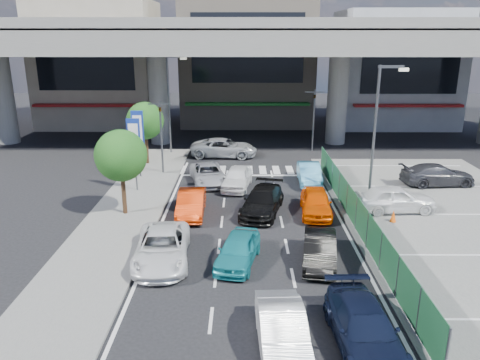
{
  "coord_description": "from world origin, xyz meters",
  "views": [
    {
      "loc": [
        -0.5,
        -20.17,
        9.6
      ],
      "look_at": [
        -0.63,
        3.58,
        2.17
      ],
      "focal_mm": 35.0,
      "sensor_mm": 36.0,
      "label": 1
    }
  ],
  "objects_px": {
    "tree_far": "(145,121)",
    "taxi_teal_mid": "(238,250)",
    "crossing_wagon_silver": "(224,148)",
    "parked_sedan_white": "(395,199)",
    "minivan_navy_back": "(364,328)",
    "wagon_silver_front_left": "(208,174)",
    "signboard_near": "(134,145)",
    "sedan_white_mid_left": "(162,247)",
    "taxi_orange_right": "(316,202)",
    "kei_truck_front_right": "(309,173)",
    "traffic_cone": "(393,216)",
    "street_lamp_right": "(378,124)",
    "hatch_black_mid_right": "(320,250)",
    "street_lamp_left": "(171,96)",
    "hatch_white_back_mid": "(282,332)",
    "sedan_white_front_mid": "(237,178)",
    "sedan_black_mid": "(262,201)",
    "traffic_light_left": "(160,119)",
    "signboard_far": "(138,135)",
    "parked_sedan_dgrey": "(437,175)",
    "traffic_light_right": "(314,105)",
    "tree_near": "(121,156)",
    "taxi_orange_left": "(191,203)"
  },
  "relations": [
    {
      "from": "tree_near",
      "to": "taxi_teal_mid",
      "type": "xyz_separation_m",
      "value": [
        6.31,
        -5.71,
        -2.73
      ]
    },
    {
      "from": "street_lamp_left",
      "to": "tree_near",
      "type": "relative_size",
      "value": 1.67
    },
    {
      "from": "signboard_far",
      "to": "tree_far",
      "type": "bearing_deg",
      "value": 93.26
    },
    {
      "from": "traffic_light_left",
      "to": "hatch_black_mid_right",
      "type": "xyz_separation_m",
      "value": [
        9.06,
        -13.69,
        -3.29
      ]
    },
    {
      "from": "street_lamp_left",
      "to": "sedan_white_mid_left",
      "type": "bearing_deg",
      "value": -83.27
    },
    {
      "from": "crossing_wagon_silver",
      "to": "parked_sedan_white",
      "type": "relative_size",
      "value": 1.22
    },
    {
      "from": "tree_near",
      "to": "kei_truck_front_right",
      "type": "xyz_separation_m",
      "value": [
        10.99,
        5.91,
        -2.72
      ]
    },
    {
      "from": "taxi_teal_mid",
      "to": "taxi_orange_right",
      "type": "relative_size",
      "value": 0.94
    },
    {
      "from": "signboard_near",
      "to": "taxi_orange_right",
      "type": "bearing_deg",
      "value": -19.44
    },
    {
      "from": "sedan_white_mid_left",
      "to": "parked_sedan_white",
      "type": "distance_m",
      "value": 13.51
    },
    {
      "from": "traffic_light_left",
      "to": "signboard_far",
      "type": "distance_m",
      "value": 1.93
    },
    {
      "from": "sedan_white_front_mid",
      "to": "parked_sedan_dgrey",
      "type": "relative_size",
      "value": 0.85
    },
    {
      "from": "parked_sedan_dgrey",
      "to": "traffic_cone",
      "type": "height_order",
      "value": "parked_sedan_dgrey"
    },
    {
      "from": "signboard_near",
      "to": "traffic_cone",
      "type": "distance_m",
      "value": 15.79
    },
    {
      "from": "tree_far",
      "to": "hatch_white_back_mid",
      "type": "bearing_deg",
      "value": -68.87
    },
    {
      "from": "sedan_black_mid",
      "to": "parked_sedan_white",
      "type": "height_order",
      "value": "parked_sedan_white"
    },
    {
      "from": "street_lamp_left",
      "to": "parked_sedan_white",
      "type": "height_order",
      "value": "street_lamp_left"
    },
    {
      "from": "traffic_light_left",
      "to": "crossing_wagon_silver",
      "type": "height_order",
      "value": "traffic_light_left"
    },
    {
      "from": "minivan_navy_back",
      "to": "taxi_teal_mid",
      "type": "relative_size",
      "value": 1.23
    },
    {
      "from": "kei_truck_front_right",
      "to": "traffic_light_left",
      "type": "bearing_deg",
      "value": 170.23
    },
    {
      "from": "traffic_light_left",
      "to": "hatch_white_back_mid",
      "type": "distance_m",
      "value": 21.09
    },
    {
      "from": "signboard_near",
      "to": "sedan_white_front_mid",
      "type": "distance_m",
      "value": 6.83
    },
    {
      "from": "signboard_far",
      "to": "minivan_navy_back",
      "type": "xyz_separation_m",
      "value": [
        10.98,
        -18.38,
        -2.38
      ]
    },
    {
      "from": "tree_far",
      "to": "taxi_teal_mid",
      "type": "distance_m",
      "value": 17.91
    },
    {
      "from": "street_lamp_right",
      "to": "parked_sedan_white",
      "type": "relative_size",
      "value": 1.82
    },
    {
      "from": "street_lamp_right",
      "to": "sedan_black_mid",
      "type": "height_order",
      "value": "street_lamp_right"
    },
    {
      "from": "taxi_teal_mid",
      "to": "taxi_orange_right",
      "type": "xyz_separation_m",
      "value": [
        4.26,
        5.9,
        0.04
      ]
    },
    {
      "from": "tree_far",
      "to": "wagon_silver_front_left",
      "type": "xyz_separation_m",
      "value": [
        5.01,
        -4.67,
        -2.75
      ]
    },
    {
      "from": "wagon_silver_front_left",
      "to": "signboard_near",
      "type": "bearing_deg",
      "value": -170.08
    },
    {
      "from": "street_lamp_left",
      "to": "minivan_navy_back",
      "type": "height_order",
      "value": "street_lamp_left"
    },
    {
      "from": "tree_near",
      "to": "traffic_cone",
      "type": "distance_m",
      "value": 14.86
    },
    {
      "from": "minivan_navy_back",
      "to": "parked_sedan_dgrey",
      "type": "distance_m",
      "value": 18.98
    },
    {
      "from": "taxi_teal_mid",
      "to": "signboard_near",
      "type": "bearing_deg",
      "value": 135.96
    },
    {
      "from": "tree_near",
      "to": "sedan_black_mid",
      "type": "xyz_separation_m",
      "value": [
        7.61,
        0.34,
        -2.7
      ]
    },
    {
      "from": "parked_sedan_white",
      "to": "street_lamp_left",
      "type": "bearing_deg",
      "value": 43.62
    },
    {
      "from": "sedan_white_mid_left",
      "to": "taxi_orange_right",
      "type": "relative_size",
      "value": 1.23
    },
    {
      "from": "signboard_near",
      "to": "crossing_wagon_silver",
      "type": "distance_m",
      "value": 10.59
    },
    {
      "from": "sedan_white_front_mid",
      "to": "traffic_cone",
      "type": "xyz_separation_m",
      "value": [
        8.36,
        -5.85,
        -0.31
      ]
    },
    {
      "from": "sedan_white_mid_left",
      "to": "hatch_black_mid_right",
      "type": "height_order",
      "value": "sedan_white_mid_left"
    },
    {
      "from": "traffic_light_left",
      "to": "hatch_black_mid_right",
      "type": "distance_m",
      "value": 16.75
    },
    {
      "from": "tree_near",
      "to": "taxi_teal_mid",
      "type": "relative_size",
      "value": 1.26
    },
    {
      "from": "hatch_white_back_mid",
      "to": "sedan_white_front_mid",
      "type": "height_order",
      "value": "same"
    },
    {
      "from": "kei_truck_front_right",
      "to": "parked_sedan_white",
      "type": "distance_m",
      "value": 6.76
    },
    {
      "from": "crossing_wagon_silver",
      "to": "sedan_white_front_mid",
      "type": "bearing_deg",
      "value": -167.92
    },
    {
      "from": "traffic_light_left",
      "to": "kei_truck_front_right",
      "type": "height_order",
      "value": "traffic_light_left"
    },
    {
      "from": "signboard_far",
      "to": "hatch_black_mid_right",
      "type": "distance_m",
      "value": 16.62
    },
    {
      "from": "sedan_white_mid_left",
      "to": "sedan_white_front_mid",
      "type": "relative_size",
      "value": 1.23
    },
    {
      "from": "hatch_black_mid_right",
      "to": "taxi_orange_left",
      "type": "relative_size",
      "value": 0.96
    },
    {
      "from": "taxi_teal_mid",
      "to": "parked_sedan_white",
      "type": "distance_m",
      "value": 10.72
    },
    {
      "from": "traffic_light_right",
      "to": "street_lamp_right",
      "type": "xyz_separation_m",
      "value": [
        1.67,
        -13.0,
        0.83
      ]
    }
  ]
}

